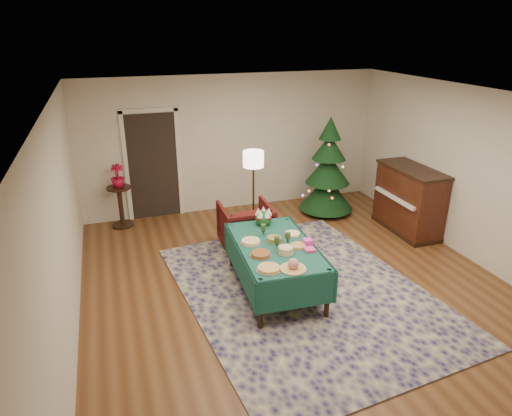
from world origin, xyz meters
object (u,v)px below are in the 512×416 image
object	(u,v)px
buffet_table	(275,254)
side_table	(121,207)
potted_plant	(118,181)
gift_box	(308,242)
piano	(409,201)
floor_lamp	(253,164)
christmas_tree	(328,171)
armchair	(246,223)

from	to	relation	value
buffet_table	side_table	size ratio (longest dim) A/B	2.42
potted_plant	side_table	bearing A→B (deg)	0.00
potted_plant	buffet_table	bearing A→B (deg)	-57.13
gift_box	piano	size ratio (longest dim) A/B	0.08
buffet_table	piano	distance (m)	3.24
floor_lamp	christmas_tree	xyz separation A→B (m)	(1.68, 0.40, -0.41)
floor_lamp	buffet_table	bearing A→B (deg)	-99.62
armchair	floor_lamp	xyz separation A→B (m)	(0.32, 0.56, 0.86)
christmas_tree	armchair	bearing A→B (deg)	-154.38
buffet_table	floor_lamp	bearing A→B (deg)	80.38
piano	christmas_tree	bearing A→B (deg)	128.51
armchair	gift_box	bearing A→B (deg)	105.05
potted_plant	armchair	bearing A→B (deg)	-38.36
buffet_table	gift_box	world-z (taller)	gift_box
gift_box	floor_lamp	size ratio (longest dim) A/B	0.08
floor_lamp	side_table	bearing A→B (deg)	156.50
gift_box	christmas_tree	size ratio (longest dim) A/B	0.06
side_table	gift_box	bearing A→B (deg)	-53.18
armchair	side_table	xyz separation A→B (m)	(-1.96, 1.55, -0.05)
buffet_table	armchair	size ratio (longest dim) A/B	2.21
christmas_tree	side_table	bearing A→B (deg)	171.47
gift_box	side_table	xyz separation A→B (m)	(-2.36, 3.16, -0.38)
armchair	piano	xyz separation A→B (m)	(3.01, -0.31, 0.16)
floor_lamp	christmas_tree	world-z (taller)	christmas_tree
buffet_table	armchair	world-z (taller)	armchair
potted_plant	gift_box	bearing A→B (deg)	-53.18
potted_plant	christmas_tree	size ratio (longest dim) A/B	0.22
gift_box	side_table	bearing A→B (deg)	126.82
armchair	floor_lamp	size ratio (longest dim) A/B	0.56
buffet_table	side_table	world-z (taller)	side_table
buffet_table	side_table	bearing A→B (deg)	122.87
side_table	christmas_tree	bearing A→B (deg)	-8.53
christmas_tree	piano	world-z (taller)	christmas_tree
potted_plant	piano	bearing A→B (deg)	-20.53
buffet_table	floor_lamp	xyz separation A→B (m)	(0.34, 2.01, 0.71)
gift_box	christmas_tree	distance (m)	3.02
floor_lamp	piano	xyz separation A→B (m)	(2.68, -0.87, -0.70)
buffet_table	potted_plant	bearing A→B (deg)	122.87
floor_lamp	side_table	xyz separation A→B (m)	(-2.29, 0.99, -0.91)
armchair	potted_plant	size ratio (longest dim) A/B	2.00
gift_box	floor_lamp	world-z (taller)	floor_lamp
floor_lamp	potted_plant	distance (m)	2.52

